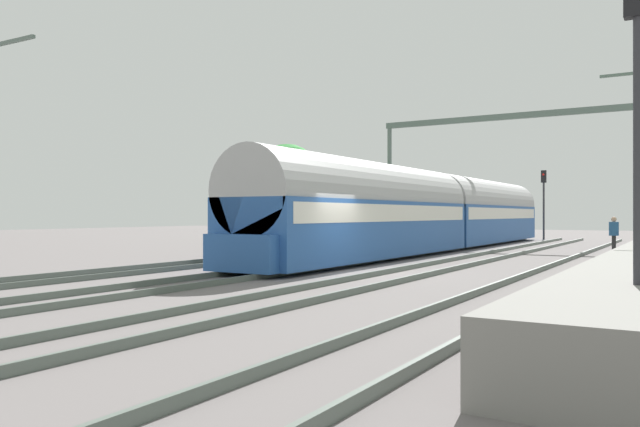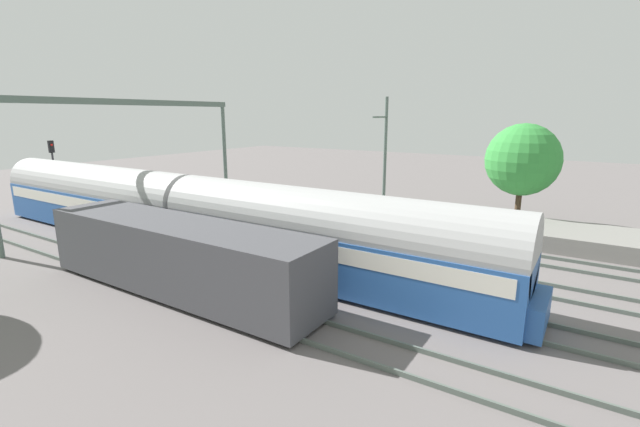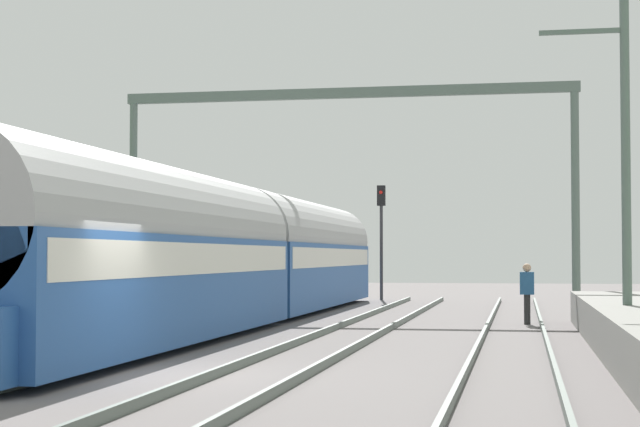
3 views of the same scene
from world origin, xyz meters
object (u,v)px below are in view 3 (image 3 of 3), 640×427
at_px(railway_signal_far, 381,226).
at_px(freight_car, 56,274).
at_px(catenary_gantry, 346,144).
at_px(passenger_train, 239,255).
at_px(person_crossing, 527,288).

bearing_deg(railway_signal_far, freight_car, -105.60).
bearing_deg(catenary_gantry, passenger_train, -105.41).
height_order(passenger_train, railway_signal_far, railway_signal_far).
relative_size(freight_car, railway_signal_far, 2.57).
bearing_deg(railway_signal_far, passenger_train, -96.43).
relative_size(passenger_train, person_crossing, 18.99).
bearing_deg(person_crossing, railway_signal_far, 111.73).
distance_m(person_crossing, railway_signal_far, 17.23).
height_order(freight_car, railway_signal_far, railway_signal_far).
xyz_separation_m(person_crossing, railway_signal_far, (-6.23, 15.92, 2.21)).
bearing_deg(passenger_train, freight_car, -135.59).
height_order(passenger_train, freight_car, passenger_train).
distance_m(railway_signal_far, catenary_gantry, 10.28).
distance_m(freight_car, catenary_gantry, 13.14).
height_order(passenger_train, person_crossing, passenger_train).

